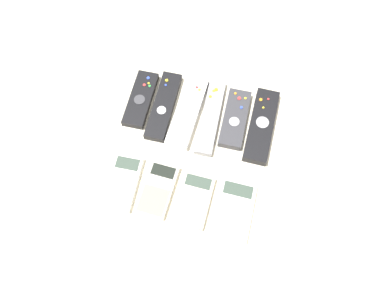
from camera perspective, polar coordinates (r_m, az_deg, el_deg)
name	(u,v)px	position (r m, az deg, el deg)	size (l,w,h in m)	color
ground_plane	(188,161)	(0.89, -0.54, -2.54)	(3.00, 3.00, 0.00)	beige
remote_0	(141,99)	(0.97, -7.81, 6.80)	(0.06, 0.16, 0.02)	black
remote_1	(164,106)	(0.95, -4.34, 5.80)	(0.05, 0.19, 0.02)	black
remote_2	(188,111)	(0.94, -0.64, 5.05)	(0.07, 0.21, 0.02)	white
remote_3	(211,117)	(0.93, 2.88, 4.21)	(0.05, 0.21, 0.02)	gray
remote_4	(235,119)	(0.93, 6.55, 3.86)	(0.06, 0.16, 0.02)	#333338
remote_5	(261,126)	(0.93, 10.53, 2.77)	(0.06, 0.20, 0.03)	black
calculator_0	(123,182)	(0.88, -10.50, -5.79)	(0.07, 0.13, 0.02)	silver
calculator_1	(158,189)	(0.86, -5.25, -6.90)	(0.08, 0.13, 0.02)	beige
calculator_2	(194,200)	(0.85, 0.24, -8.51)	(0.08, 0.12, 0.02)	beige
calculator_3	(234,210)	(0.85, 6.39, -9.92)	(0.09, 0.14, 0.02)	silver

